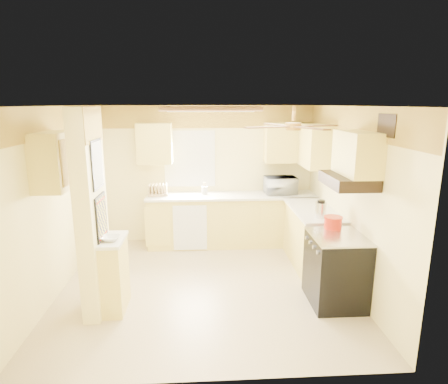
{
  "coord_description": "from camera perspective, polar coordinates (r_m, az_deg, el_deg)",
  "views": [
    {
      "loc": [
        -0.03,
        -4.9,
        2.53
      ],
      "look_at": [
        0.28,
        0.35,
        1.28
      ],
      "focal_mm": 30.0,
      "sensor_mm": 36.0,
      "label": 1
    }
  ],
  "objects": [
    {
      "name": "floor",
      "position": [
        5.51,
        -2.81,
        -14.0
      ],
      "size": [
        4.0,
        4.0,
        0.0
      ],
      "primitive_type": "plane",
      "color": "#CEB88F",
      "rests_on": "ground"
    },
    {
      "name": "ceiling",
      "position": [
        4.9,
        -3.15,
        12.95
      ],
      "size": [
        4.0,
        4.0,
        0.0
      ],
      "primitive_type": "plane",
      "rotation": [
        3.14,
        0.0,
        0.0
      ],
      "color": "white",
      "rests_on": "wall_back"
    },
    {
      "name": "wall_back",
      "position": [
        6.92,
        -3.12,
        2.65
      ],
      "size": [
        4.0,
        0.0,
        4.0
      ],
      "primitive_type": "plane",
      "rotation": [
        1.57,
        0.0,
        0.0
      ],
      "color": "#FFEE9B",
      "rests_on": "floor"
    },
    {
      "name": "wall_front",
      "position": [
        3.26,
        -2.64,
        -9.82
      ],
      "size": [
        4.0,
        0.0,
        4.0
      ],
      "primitive_type": "plane",
      "rotation": [
        -1.57,
        0.0,
        0.0
      ],
      "color": "#FFEE9B",
      "rests_on": "floor"
    },
    {
      "name": "wall_left",
      "position": [
        5.43,
        -24.58,
        -1.54
      ],
      "size": [
        0.0,
        3.8,
        3.8
      ],
      "primitive_type": "plane",
      "rotation": [
        1.57,
        0.0,
        1.57
      ],
      "color": "#FFEE9B",
      "rests_on": "floor"
    },
    {
      "name": "wall_right",
      "position": [
        5.46,
        18.53,
        -0.95
      ],
      "size": [
        0.0,
        3.8,
        3.8
      ],
      "primitive_type": "plane",
      "rotation": [
        1.57,
        0.0,
        -1.57
      ],
      "color": "#FFEE9B",
      "rests_on": "floor"
    },
    {
      "name": "wallpaper_border",
      "position": [
        6.78,
        -3.23,
        11.37
      ],
      "size": [
        4.0,
        0.02,
        0.4
      ],
      "primitive_type": "cube",
      "color": "yellow",
      "rests_on": "wall_back"
    },
    {
      "name": "partition_column",
      "position": [
        4.72,
        -19.54,
        -3.2
      ],
      "size": [
        0.2,
        0.7,
        2.5
      ],
      "primitive_type": "cube",
      "color": "#FFEE9B",
      "rests_on": "floor"
    },
    {
      "name": "partition_ledge",
      "position": [
        4.95,
        -16.3,
        -12.13
      ],
      "size": [
        0.25,
        0.55,
        0.9
      ],
      "primitive_type": "cube",
      "color": "#ECD962",
      "rests_on": "floor"
    },
    {
      "name": "ledge_top",
      "position": [
        4.77,
        -16.67,
        -7.01
      ],
      "size": [
        0.28,
        0.58,
        0.04
      ],
      "primitive_type": "cube",
      "color": "silver",
      "rests_on": "partition_ledge"
    },
    {
      "name": "lower_cabinets_back",
      "position": [
        6.84,
        1.18,
        -4.37
      ],
      "size": [
        3.0,
        0.6,
        0.9
      ],
      "primitive_type": "cube",
      "color": "#ECD962",
      "rests_on": "floor"
    },
    {
      "name": "lower_cabinets_right",
      "position": [
        6.13,
        13.29,
        -6.89
      ],
      "size": [
        0.6,
        1.4,
        0.9
      ],
      "primitive_type": "cube",
      "color": "#ECD962",
      "rests_on": "floor"
    },
    {
      "name": "countertop_back",
      "position": [
        6.71,
        1.21,
        -0.56
      ],
      "size": [
        3.04,
        0.64,
        0.04
      ],
      "primitive_type": "cube",
      "color": "silver",
      "rests_on": "lower_cabinets_back"
    },
    {
      "name": "countertop_right",
      "position": [
        5.98,
        13.43,
        -2.66
      ],
      "size": [
        0.64,
        1.44,
        0.04
      ],
      "primitive_type": "cube",
      "color": "silver",
      "rests_on": "lower_cabinets_right"
    },
    {
      "name": "dishwasher_panel",
      "position": [
        6.54,
        -5.19,
        -5.47
      ],
      "size": [
        0.58,
        0.02,
        0.8
      ],
      "primitive_type": "cube",
      "color": "white",
      "rests_on": "lower_cabinets_back"
    },
    {
      "name": "window",
      "position": [
        6.86,
        -5.25,
        5.06
      ],
      "size": [
        0.92,
        0.02,
        1.02
      ],
      "color": "white",
      "rests_on": "wall_back"
    },
    {
      "name": "upper_cab_back_left",
      "position": [
        6.71,
        -10.51,
        7.29
      ],
      "size": [
        0.6,
        0.35,
        0.7
      ],
      "primitive_type": "cube",
      "color": "#ECD962",
      "rests_on": "wall_back"
    },
    {
      "name": "upper_cab_back_right",
      "position": [
        6.84,
        10.02,
        7.43
      ],
      "size": [
        0.9,
        0.35,
        0.7
      ],
      "primitive_type": "cube",
      "color": "#ECD962",
      "rests_on": "wall_back"
    },
    {
      "name": "upper_cab_right",
      "position": [
        6.46,
        13.39,
        6.93
      ],
      "size": [
        0.35,
        1.0,
        0.7
      ],
      "primitive_type": "cube",
      "color": "#ECD962",
      "rests_on": "wall_right"
    },
    {
      "name": "upper_cab_left_wall",
      "position": [
        5.03,
        -24.37,
        4.36
      ],
      "size": [
        0.35,
        0.75,
        0.7
      ],
      "primitive_type": "cube",
      "color": "#ECD962",
      "rests_on": "wall_left"
    },
    {
      "name": "upper_cab_over_stove",
      "position": [
        4.76,
        19.62,
        5.56
      ],
      "size": [
        0.35,
        0.76,
        0.52
      ],
      "primitive_type": "cube",
      "color": "#ECD962",
      "rests_on": "wall_right"
    },
    {
      "name": "stove",
      "position": [
        5.11,
        16.67,
        -11.18
      ],
      "size": [
        0.68,
        0.77,
        0.92
      ],
      "color": "black",
      "rests_on": "floor"
    },
    {
      "name": "range_hood",
      "position": [
        4.78,
        18.38,
        1.66
      ],
      "size": [
        0.5,
        0.76,
        0.14
      ],
      "primitive_type": "cube",
      "color": "black",
      "rests_on": "upper_cab_over_stove"
    },
    {
      "name": "poster_menu",
      "position": [
        4.56,
        -18.77,
        4.04
      ],
      "size": [
        0.02,
        0.42,
        0.57
      ],
      "color": "black",
      "rests_on": "partition_column"
    },
    {
      "name": "poster_nashville",
      "position": [
        4.71,
        -18.18,
        -3.79
      ],
      "size": [
        0.02,
        0.42,
        0.57
      ],
      "color": "black",
      "rests_on": "partition_column"
    },
    {
      "name": "ceiling_light_panel",
      "position": [
        5.4,
        -2.09,
        12.52
      ],
      "size": [
        1.35,
        0.95,
        0.06
      ],
      "color": "brown",
      "rests_on": "ceiling"
    },
    {
      "name": "ceiling_fan",
      "position": [
        4.33,
        10.51,
        9.86
      ],
      "size": [
        1.15,
        1.15,
        0.26
      ],
      "color": "gold",
      "rests_on": "ceiling"
    },
    {
      "name": "vent_grate",
      "position": [
        4.48,
        23.56,
        9.29
      ],
      "size": [
        0.02,
        0.4,
        0.25
      ],
      "primitive_type": "cube",
      "color": "black",
      "rests_on": "wall_right"
    },
    {
      "name": "microwave",
      "position": [
        6.82,
        8.61,
        1.02
      ],
      "size": [
        0.57,
        0.41,
        0.31
      ],
      "primitive_type": "imported",
      "rotation": [
        0.0,
        0.0,
        3.2
      ],
      "color": "white",
      "rests_on": "countertop_back"
    },
    {
      "name": "bowl",
      "position": [
        4.69,
        -16.91,
        -6.76
      ],
      "size": [
        0.24,
        0.24,
        0.05
      ],
      "primitive_type": "imported",
      "rotation": [
        0.0,
        0.0,
        -0.11
      ],
      "color": "white",
      "rests_on": "ledge_top"
    },
    {
      "name": "dutch_oven",
      "position": [
        5.17,
        16.27,
        -4.48
      ],
      "size": [
        0.25,
        0.25,
        0.16
      ],
      "color": "red",
      "rests_on": "stove"
    },
    {
      "name": "kettle",
      "position": [
        5.52,
        14.52,
        -2.58
      ],
      "size": [
        0.16,
        0.16,
        0.25
      ],
      "color": "silver",
      "rests_on": "countertop_right"
    },
    {
      "name": "dish_rack",
      "position": [
        6.76,
        -10.03,
        0.14
      ],
      "size": [
        0.36,
        0.27,
        0.2
      ],
      "color": "tan",
      "rests_on": "countertop_back"
    },
    {
      "name": "utensil_crock",
      "position": [
        6.74,
        -2.98,
        0.29
      ],
      "size": [
        0.11,
        0.11,
        0.21
      ],
      "color": "white",
      "rests_on": "countertop_back"
    }
  ]
}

